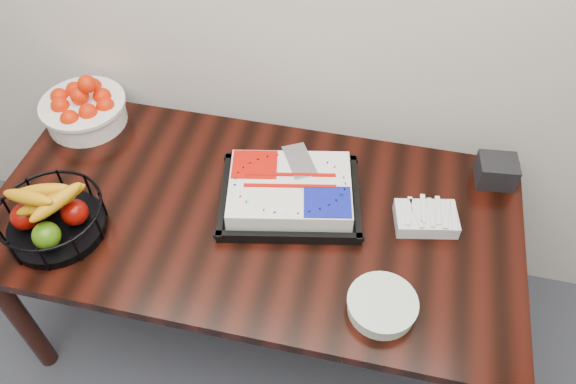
% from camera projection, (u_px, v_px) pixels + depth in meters
% --- Properties ---
extents(table, '(1.80, 0.90, 0.75)m').
position_uv_depth(table, '(254.00, 228.00, 1.97)').
color(table, black).
rests_on(table, ground).
extents(cake_tray, '(0.54, 0.46, 0.10)m').
position_uv_depth(cake_tray, '(290.00, 192.00, 1.91)').
color(cake_tray, black).
rests_on(cake_tray, table).
extents(tangerine_bowl, '(0.33, 0.33, 0.21)m').
position_uv_depth(tangerine_bowl, '(82.00, 104.00, 2.15)').
color(tangerine_bowl, white).
rests_on(tangerine_bowl, table).
extents(fruit_basket, '(0.34, 0.34, 0.18)m').
position_uv_depth(fruit_basket, '(52.00, 216.00, 1.80)').
color(fruit_basket, black).
rests_on(fruit_basket, table).
extents(plate_stack, '(0.21, 0.21, 0.05)m').
position_uv_depth(plate_stack, '(382.00, 306.00, 1.64)').
color(plate_stack, white).
rests_on(plate_stack, table).
extents(fork_bag, '(0.22, 0.17, 0.06)m').
position_uv_depth(fork_bag, '(426.00, 218.00, 1.86)').
color(fork_bag, silver).
rests_on(fork_bag, table).
extents(napkin_box, '(0.14, 0.13, 0.09)m').
position_uv_depth(napkin_box, '(496.00, 171.00, 1.97)').
color(napkin_box, black).
rests_on(napkin_box, table).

